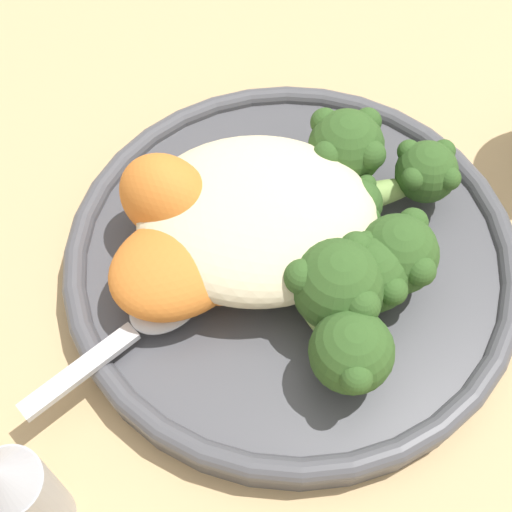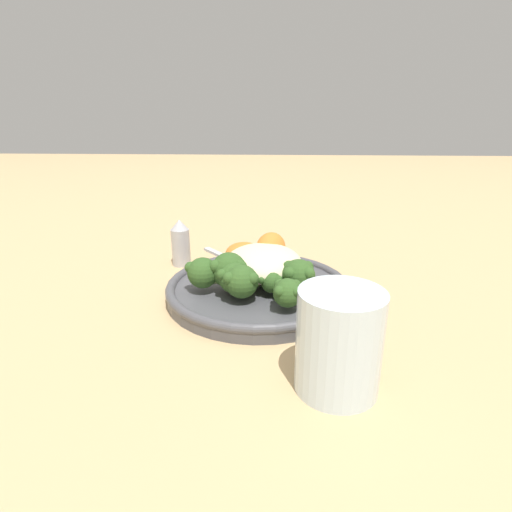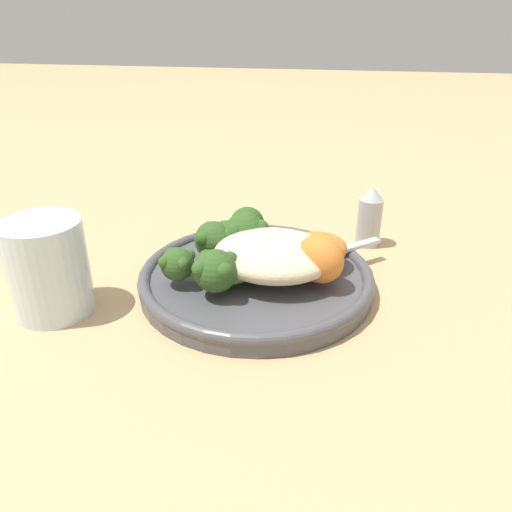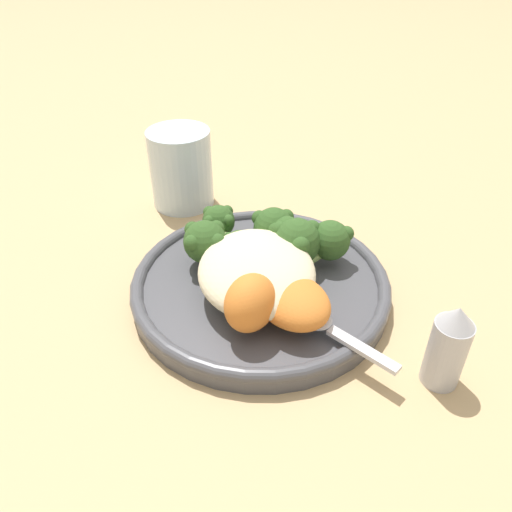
{
  "view_description": "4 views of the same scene",
  "coord_description": "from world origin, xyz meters",
  "px_view_note": "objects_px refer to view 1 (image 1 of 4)",
  "views": [
    {
      "loc": [
        -0.03,
        -0.2,
        0.32
      ],
      "look_at": [
        -0.03,
        -0.02,
        0.03
      ],
      "focal_mm": 50.0,
      "sensor_mm": 36.0,
      "label": 1
    },
    {
      "loc": [
        0.46,
        0.02,
        0.22
      ],
      "look_at": [
        -0.01,
        -0.01,
        0.06
      ],
      "focal_mm": 28.0,
      "sensor_mm": 36.0,
      "label": 2
    },
    {
      "loc": [
        -0.09,
        0.43,
        0.25
      ],
      "look_at": [
        -0.01,
        -0.01,
        0.03
      ],
      "focal_mm": 35.0,
      "sensor_mm": 36.0,
      "label": 3
    },
    {
      "loc": [
        -0.36,
        0.03,
        0.3
      ],
      "look_at": [
        -0.03,
        0.0,
        0.06
      ],
      "focal_mm": 35.0,
      "sensor_mm": 36.0,
      "label": 4
    }
  ],
  "objects_px": {
    "broccoli_stalk_6": "(340,153)",
    "salt_shaker": "(22,496)",
    "sweet_potato_chunk_3": "(217,221)",
    "spoon": "(152,315)",
    "broccoli_stalk_0": "(336,329)",
    "broccoli_stalk_1": "(325,273)",
    "quinoa_mound": "(257,215)",
    "sweet_potato_chunk_2": "(166,198)",
    "plate": "(292,258)",
    "broccoli_stalk_5": "(394,183)",
    "broccoli_stalk_3": "(369,248)",
    "sweet_potato_chunk_1": "(213,258)",
    "sweet_potato_chunk_0": "(178,265)",
    "broccoli_stalk_2": "(360,269)",
    "broccoli_stalk_4": "(327,210)"
  },
  "relations": [
    {
      "from": "broccoli_stalk_4",
      "to": "sweet_potato_chunk_0",
      "type": "distance_m",
      "value": 0.08
    },
    {
      "from": "sweet_potato_chunk_2",
      "to": "salt_shaker",
      "type": "bearing_deg",
      "value": -109.46
    },
    {
      "from": "broccoli_stalk_2",
      "to": "sweet_potato_chunk_2",
      "type": "distance_m",
      "value": 0.1
    },
    {
      "from": "quinoa_mound",
      "to": "sweet_potato_chunk_3",
      "type": "xyz_separation_m",
      "value": [
        -0.02,
        -0.0,
        -0.0
      ]
    },
    {
      "from": "plate",
      "to": "broccoli_stalk_5",
      "type": "xyz_separation_m",
      "value": [
        0.05,
        0.03,
        0.02
      ]
    },
    {
      "from": "sweet_potato_chunk_2",
      "to": "spoon",
      "type": "distance_m",
      "value": 0.06
    },
    {
      "from": "plate",
      "to": "broccoli_stalk_0",
      "type": "bearing_deg",
      "value": -73.15
    },
    {
      "from": "sweet_potato_chunk_3",
      "to": "salt_shaker",
      "type": "relative_size",
      "value": 0.83
    },
    {
      "from": "broccoli_stalk_6",
      "to": "sweet_potato_chunk_3",
      "type": "xyz_separation_m",
      "value": [
        -0.06,
        -0.04,
        -0.0
      ]
    },
    {
      "from": "broccoli_stalk_1",
      "to": "broccoli_stalk_2",
      "type": "relative_size",
      "value": 1.17
    },
    {
      "from": "broccoli_stalk_2",
      "to": "spoon",
      "type": "bearing_deg",
      "value": -133.29
    },
    {
      "from": "plate",
      "to": "sweet_potato_chunk_1",
      "type": "height_order",
      "value": "sweet_potato_chunk_1"
    },
    {
      "from": "quinoa_mound",
      "to": "spoon",
      "type": "xyz_separation_m",
      "value": [
        -0.05,
        -0.05,
        -0.02
      ]
    },
    {
      "from": "broccoli_stalk_2",
      "to": "sweet_potato_chunk_2",
      "type": "height_order",
      "value": "sweet_potato_chunk_2"
    },
    {
      "from": "broccoli_stalk_3",
      "to": "sweet_potato_chunk_1",
      "type": "height_order",
      "value": "broccoli_stalk_3"
    },
    {
      "from": "sweet_potato_chunk_3",
      "to": "broccoli_stalk_0",
      "type": "bearing_deg",
      "value": -47.06
    },
    {
      "from": "broccoli_stalk_2",
      "to": "broccoli_stalk_3",
      "type": "relative_size",
      "value": 0.78
    },
    {
      "from": "broccoli_stalk_2",
      "to": "spoon",
      "type": "relative_size",
      "value": 0.93
    },
    {
      "from": "broccoli_stalk_5",
      "to": "spoon",
      "type": "distance_m",
      "value": 0.14
    },
    {
      "from": "broccoli_stalk_0",
      "to": "quinoa_mound",
      "type": "bearing_deg",
      "value": -175.58
    },
    {
      "from": "spoon",
      "to": "broccoli_stalk_1",
      "type": "bearing_deg",
      "value": 147.29
    },
    {
      "from": "broccoli_stalk_5",
      "to": "plate",
      "type": "bearing_deg",
      "value": -167.75
    },
    {
      "from": "sweet_potato_chunk_0",
      "to": "spoon",
      "type": "relative_size",
      "value": 0.78
    },
    {
      "from": "plate",
      "to": "spoon",
      "type": "relative_size",
      "value": 2.68
    },
    {
      "from": "sweet_potato_chunk_1",
      "to": "spoon",
      "type": "height_order",
      "value": "sweet_potato_chunk_1"
    },
    {
      "from": "broccoli_stalk_6",
      "to": "salt_shaker",
      "type": "relative_size",
      "value": 1.07
    },
    {
      "from": "quinoa_mound",
      "to": "broccoli_stalk_2",
      "type": "height_order",
      "value": "quinoa_mound"
    },
    {
      "from": "sweet_potato_chunk_2",
      "to": "broccoli_stalk_1",
      "type": "bearing_deg",
      "value": -28.76
    },
    {
      "from": "quinoa_mound",
      "to": "sweet_potato_chunk_0",
      "type": "distance_m",
      "value": 0.05
    },
    {
      "from": "broccoli_stalk_4",
      "to": "sweet_potato_chunk_3",
      "type": "xyz_separation_m",
      "value": [
        -0.05,
        -0.01,
        0.01
      ]
    },
    {
      "from": "sweet_potato_chunk_1",
      "to": "sweet_potato_chunk_2",
      "type": "bearing_deg",
      "value": 128.45
    },
    {
      "from": "plate",
      "to": "broccoli_stalk_6",
      "type": "height_order",
      "value": "broccoli_stalk_6"
    },
    {
      "from": "broccoli_stalk_4",
      "to": "sweet_potato_chunk_1",
      "type": "bearing_deg",
      "value": -162.34
    },
    {
      "from": "quinoa_mound",
      "to": "broccoli_stalk_5",
      "type": "relative_size",
      "value": 1.06
    },
    {
      "from": "broccoli_stalk_4",
      "to": "sweet_potato_chunk_0",
      "type": "height_order",
      "value": "sweet_potato_chunk_0"
    },
    {
      "from": "broccoli_stalk_3",
      "to": "broccoli_stalk_0",
      "type": "bearing_deg",
      "value": -90.49
    },
    {
      "from": "sweet_potato_chunk_3",
      "to": "salt_shaker",
      "type": "xyz_separation_m",
      "value": [
        -0.07,
        -0.13,
        -0.0
      ]
    },
    {
      "from": "broccoli_stalk_0",
      "to": "broccoli_stalk_3",
      "type": "bearing_deg",
      "value": 131.05
    },
    {
      "from": "broccoli_stalk_0",
      "to": "sweet_potato_chunk_3",
      "type": "height_order",
      "value": "broccoli_stalk_0"
    },
    {
      "from": "sweet_potato_chunk_3",
      "to": "spoon",
      "type": "relative_size",
      "value": 0.69
    },
    {
      "from": "quinoa_mound",
      "to": "salt_shaker",
      "type": "distance_m",
      "value": 0.16
    },
    {
      "from": "broccoli_stalk_2",
      "to": "spoon",
      "type": "height_order",
      "value": "broccoli_stalk_2"
    },
    {
      "from": "broccoli_stalk_1",
      "to": "sweet_potato_chunk_3",
      "type": "relative_size",
      "value": 1.56
    },
    {
      "from": "quinoa_mound",
      "to": "broccoli_stalk_5",
      "type": "xyz_separation_m",
      "value": [
        0.07,
        0.02,
        -0.01
      ]
    },
    {
      "from": "broccoli_stalk_0",
      "to": "broccoli_stalk_5",
      "type": "xyz_separation_m",
      "value": [
        0.04,
        0.08,
        -0.0
      ]
    },
    {
      "from": "plate",
      "to": "broccoli_stalk_1",
      "type": "xyz_separation_m",
      "value": [
        0.01,
        -0.03,
        0.03
      ]
    },
    {
      "from": "broccoli_stalk_6",
      "to": "spoon",
      "type": "relative_size",
      "value": 0.89
    },
    {
      "from": "quinoa_mound",
      "to": "broccoli_stalk_4",
      "type": "bearing_deg",
      "value": 12.87
    },
    {
      "from": "salt_shaker",
      "to": "quinoa_mound",
      "type": "bearing_deg",
      "value": 54.61
    },
    {
      "from": "broccoli_stalk_0",
      "to": "sweet_potato_chunk_2",
      "type": "relative_size",
      "value": 2.27
    }
  ]
}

